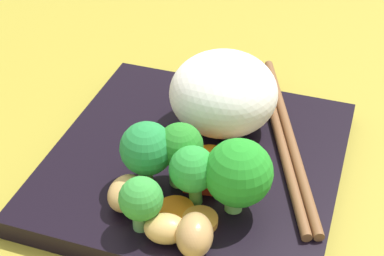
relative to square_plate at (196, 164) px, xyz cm
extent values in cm
cube|color=olive|center=(0.00, 0.00, -1.95)|extent=(110.00, 110.00, 2.00)
cube|color=black|center=(0.00, 0.00, 0.00)|extent=(26.53, 26.53, 1.90)
ellipsoid|color=white|center=(5.14, -0.69, 4.62)|extent=(13.76, 13.74, 7.34)
cylinder|color=#72A94D|center=(-3.69, 0.14, 2.28)|extent=(2.08, 2.09, 2.66)
sphere|color=#277F26|center=(-3.40, -0.16, 4.71)|extent=(3.77, 3.77, 3.77)
cylinder|color=#529839|center=(-5.44, -2.12, 2.16)|extent=(1.49, 1.37, 2.49)
sphere|color=green|center=(-5.61, -1.94, 4.60)|extent=(3.71, 3.71, 3.71)
cylinder|color=#70B855|center=(-4.90, -5.19, 2.10)|extent=(1.97, 1.76, 2.45)
sphere|color=#248F26|center=(-4.86, -5.43, 4.75)|extent=(5.36, 5.36, 5.36)
cylinder|color=#61A049|center=(-4.70, 2.60, 2.09)|extent=(1.80, 1.81, 2.32)
sphere|color=#24853D|center=(-4.62, 2.41, 4.59)|extent=(4.43, 4.43, 4.43)
cylinder|color=#629E56|center=(-9.53, 0.74, 1.91)|extent=(1.85, 1.86, 1.95)
sphere|color=green|center=(-9.35, 0.71, 3.85)|extent=(3.40, 3.40, 3.40)
cylinder|color=orange|center=(-7.43, -3.32, 1.24)|extent=(3.86, 3.86, 0.59)
cylinder|color=orange|center=(-0.29, -1.35, 1.24)|extent=(3.71, 3.71, 0.59)
cylinder|color=orange|center=(-1.60, -5.12, 1.28)|extent=(2.82, 2.82, 0.67)
cylinder|color=orange|center=(-7.20, -1.13, 1.23)|extent=(4.11, 4.11, 0.56)
cube|color=red|center=(-3.07, -1.82, 1.70)|extent=(3.48, 3.40, 1.49)
ellipsoid|color=tan|center=(-10.01, -3.86, 2.42)|extent=(4.40, 3.79, 2.94)
ellipsoid|color=tan|center=(-7.66, 2.88, 2.16)|extent=(3.98, 3.21, 2.42)
ellipsoid|color=#C0824A|center=(0.16, -3.83, 1.99)|extent=(3.15, 3.63, 2.08)
ellipsoid|color=tan|center=(-9.88, -1.49, 2.02)|extent=(3.31, 3.85, 2.14)
cylinder|color=brown|center=(5.43, -7.08, 1.38)|extent=(23.03, 11.24, 0.86)
cylinder|color=brown|center=(5.05, -6.23, 1.38)|extent=(23.03, 11.24, 0.86)
camera|label=1|loc=(-38.09, -14.90, 35.26)|focal=56.36mm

